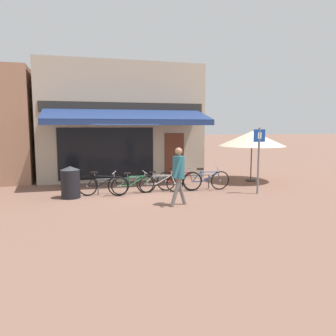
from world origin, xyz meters
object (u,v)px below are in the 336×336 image
pedestrian_adult (179,170)px  cafe_parasol (252,139)px  bicycle_blue (206,180)px  litter_bin (71,182)px  bicycle_black (102,185)px  bicycle_red (179,180)px  bicycle_green (134,184)px  bicycle_silver (160,183)px  parking_sign (259,154)px

pedestrian_adult → cafe_parasol: size_ratio=0.62×
bicycle_blue → litter_bin: litter_bin is taller
litter_bin → bicycle_blue: bearing=-0.2°
bicycle_black → bicycle_red: bearing=25.0°
bicycle_black → bicycle_green: size_ratio=1.04×
bicycle_green → cafe_parasol: 5.84m
cafe_parasol → bicycle_silver: bearing=-163.3°
bicycle_blue → cafe_parasol: 3.46m
bicycle_black → bicycle_silver: bicycle_black is taller
bicycle_silver → pedestrian_adult: pedestrian_adult is taller
pedestrian_adult → cafe_parasol: cafe_parasol is taller
pedestrian_adult → litter_bin: (-3.19, 1.99, -0.55)m
bicycle_green → bicycle_red: 1.78m
bicycle_black → cafe_parasol: bearing=31.7°
bicycle_blue → bicycle_red: bearing=161.9°
bicycle_blue → litter_bin: size_ratio=1.71×
bicycle_black → litter_bin: bearing=-160.3°
bicycle_green → parking_sign: bearing=-22.0°
pedestrian_adult → cafe_parasol: (4.44, 3.48, 0.78)m
bicycle_red → parking_sign: (2.52, -1.38, 1.07)m
cafe_parasol → bicycle_blue: bearing=-151.0°
litter_bin → parking_sign: bearing=-9.4°
bicycle_silver → bicycle_red: bearing=20.0°
parking_sign → cafe_parasol: size_ratio=0.82×
litter_bin → bicycle_black: bearing=0.7°
bicycle_red → parking_sign: size_ratio=0.72×
bicycle_black → pedestrian_adult: size_ratio=0.96×
litter_bin → cafe_parasol: bearing=11.1°
bicycle_black → bicycle_blue: 3.85m
bicycle_silver → bicycle_red: size_ratio=1.03×
bicycle_red → pedestrian_adult: 2.52m
bicycle_red → litter_bin: bearing=-163.9°
bicycle_red → litter_bin: litter_bin is taller
bicycle_green → bicycle_red: (1.76, 0.23, 0.03)m
bicycle_green → cafe_parasol: cafe_parasol is taller
bicycle_red → cafe_parasol: bearing=29.3°
bicycle_green → bicycle_silver: size_ratio=0.96×
bicycle_silver → bicycle_blue: 1.76m
pedestrian_adult → cafe_parasol: bearing=36.3°
bicycle_silver → litter_bin: bearing=-169.4°
bicycle_silver → pedestrian_adult: size_ratio=0.97×
cafe_parasol → bicycle_red: bearing=-162.3°
bicycle_blue → bicycle_black: bearing=-179.5°
bicycle_green → litter_bin: litter_bin is taller
bicycle_red → bicycle_blue: bearing=-7.5°
bicycle_silver → parking_sign: parking_sign is taller
bicycle_black → bicycle_blue: bicycle_blue is taller
pedestrian_adult → bicycle_black: bearing=135.2°
bicycle_blue → parking_sign: size_ratio=0.78×
bicycle_green → pedestrian_adult: bearing=-70.6°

